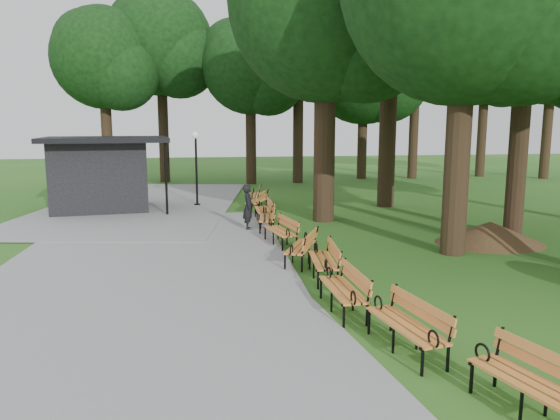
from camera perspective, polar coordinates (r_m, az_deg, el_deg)
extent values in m
plane|color=#275C1A|center=(11.39, 4.04, -9.37)|extent=(100.00, 100.00, 0.00)
cube|color=gray|center=(14.03, -15.16, -5.94)|extent=(12.00, 38.00, 0.06)
imported|color=black|center=(18.17, -3.49, 0.28)|extent=(0.43, 0.61, 1.60)
cylinder|color=black|center=(23.82, -9.13, 4.14)|extent=(0.10, 0.10, 3.11)
sphere|color=white|center=(23.73, -9.23, 8.11)|extent=(0.32, 0.32, 0.32)
cone|color=#47301C|center=(17.45, 22.01, -2.29)|extent=(2.84, 2.84, 0.68)
cylinder|color=black|center=(15.31, 18.96, 7.99)|extent=(0.70, 0.70, 6.85)
cylinder|color=black|center=(18.50, 24.79, 8.58)|extent=(0.60, 0.60, 7.37)
cylinder|color=black|center=(19.76, 4.91, 9.31)|extent=(0.80, 0.80, 7.32)
sphere|color=black|center=(20.24, 5.09, 21.70)|extent=(7.17, 7.17, 7.17)
cylinder|color=black|center=(23.90, 11.78, 11.05)|extent=(0.76, 0.76, 8.91)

